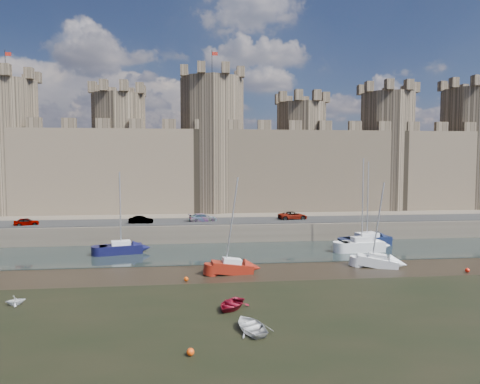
# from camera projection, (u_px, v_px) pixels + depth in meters

# --- Properties ---
(ground) EXTENTS (160.00, 160.00, 0.00)m
(ground) POSITION_uv_depth(u_px,v_px,m) (218.00, 331.00, 28.20)
(ground) COLOR black
(ground) RESTS_ON ground
(seaweed_patch) EXTENTS (70.00, 34.00, 0.01)m
(seaweed_patch) POSITION_uv_depth(u_px,v_px,m) (226.00, 376.00, 22.25)
(seaweed_patch) COLOR black
(seaweed_patch) RESTS_ON ground
(water_channel) EXTENTS (160.00, 12.00, 0.08)m
(water_channel) POSITION_uv_depth(u_px,v_px,m) (206.00, 253.00, 51.98)
(water_channel) COLOR black
(water_channel) RESTS_ON ground
(quay) EXTENTS (160.00, 60.00, 2.50)m
(quay) POSITION_uv_depth(u_px,v_px,m) (200.00, 210.00, 87.57)
(quay) COLOR #4C443A
(quay) RESTS_ON ground
(road) EXTENTS (160.00, 7.00, 0.10)m
(road) POSITION_uv_depth(u_px,v_px,m) (204.00, 221.00, 61.71)
(road) COLOR black
(road) RESTS_ON quay
(castle) EXTENTS (108.50, 11.00, 29.00)m
(castle) POSITION_uv_depth(u_px,v_px,m) (197.00, 159.00, 74.87)
(castle) COLOR #42382B
(castle) RESTS_ON quay
(car_0) EXTENTS (3.36, 2.11, 1.07)m
(car_0) POSITION_uv_depth(u_px,v_px,m) (26.00, 222.00, 57.60)
(car_0) COLOR gray
(car_0) RESTS_ON quay
(car_1) EXTENTS (3.32, 1.16, 1.09)m
(car_1) POSITION_uv_depth(u_px,v_px,m) (141.00, 220.00, 59.34)
(car_1) COLOR gray
(car_1) RESTS_ON quay
(car_2) EXTENTS (4.24, 2.20, 1.18)m
(car_2) POSITION_uv_depth(u_px,v_px,m) (203.00, 218.00, 61.51)
(car_2) COLOR gray
(car_2) RESTS_ON quay
(car_3) EXTENTS (4.54, 2.48, 1.21)m
(car_3) POSITION_uv_depth(u_px,v_px,m) (293.00, 216.00, 63.60)
(car_3) COLOR gray
(car_3) RESTS_ON quay
(sailboat_1) EXTENTS (5.23, 2.97, 9.86)m
(sailboat_1) POSITION_uv_depth(u_px,v_px,m) (121.00, 248.00, 51.33)
(sailboat_1) COLOR black
(sailboat_1) RESTS_ON ground
(sailboat_2) EXTENTS (5.40, 2.31, 11.45)m
(sailboat_2) POSITION_uv_depth(u_px,v_px,m) (362.00, 245.00, 52.68)
(sailboat_2) COLOR silver
(sailboat_2) RESTS_ON ground
(sailboat_3) EXTENTS (6.74, 4.11, 11.06)m
(sailboat_3) POSITION_uv_depth(u_px,v_px,m) (367.00, 240.00, 56.10)
(sailboat_3) COLOR black
(sailboat_3) RESTS_ON ground
(sailboat_4) EXTENTS (4.26, 1.97, 9.65)m
(sailboat_4) POSITION_uv_depth(u_px,v_px,m) (232.00, 266.00, 42.51)
(sailboat_4) COLOR maroon
(sailboat_4) RESTS_ON ground
(sailboat_5) EXTENTS (4.48, 2.97, 9.01)m
(sailboat_5) POSITION_uv_depth(u_px,v_px,m) (377.00, 261.00, 45.19)
(sailboat_5) COLOR white
(sailboat_5) RESTS_ON ground
(dinghy_2) EXTENTS (3.15, 3.73, 0.66)m
(dinghy_2) POSITION_uv_depth(u_px,v_px,m) (251.00, 326.00, 28.09)
(dinghy_2) COLOR beige
(dinghy_2) RESTS_ON ground
(dinghy_3) EXTENTS (1.63, 1.46, 0.77)m
(dinghy_3) POSITION_uv_depth(u_px,v_px,m) (15.00, 300.00, 33.12)
(dinghy_3) COLOR white
(dinghy_3) RESTS_ON ground
(dinghy_4) EXTENTS (3.48, 3.78, 0.64)m
(dinghy_4) POSITION_uv_depth(u_px,v_px,m) (231.00, 305.00, 32.35)
(dinghy_4) COLOR maroon
(dinghy_4) RESTS_ON ground
(buoy_1) EXTENTS (0.43, 0.43, 0.43)m
(buoy_1) POSITION_uv_depth(u_px,v_px,m) (186.00, 279.00, 39.82)
(buoy_1) COLOR #D74409
(buoy_1) RESTS_ON ground
(buoy_2) EXTENTS (0.45, 0.45, 0.45)m
(buoy_2) POSITION_uv_depth(u_px,v_px,m) (190.00, 352.00, 24.51)
(buoy_2) COLOR #E8420A
(buoy_2) RESTS_ON ground
(buoy_3) EXTENTS (0.44, 0.44, 0.44)m
(buoy_3) POSITION_uv_depth(u_px,v_px,m) (467.00, 270.00, 42.98)
(buoy_3) COLOR #FA1D0B
(buoy_3) RESTS_ON ground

